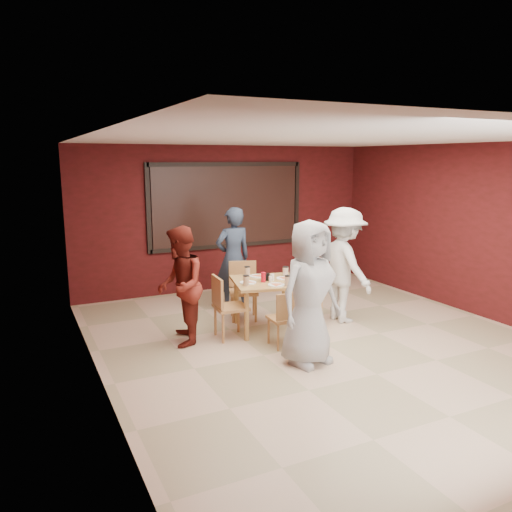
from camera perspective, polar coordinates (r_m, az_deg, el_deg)
name	(u,v)px	position (r m, az deg, el deg)	size (l,w,h in m)	color
floor	(325,344)	(7.14, 7.86, -9.90)	(7.00, 7.00, 0.00)	#CBAB8D
window_blinds	(228,205)	(9.76, -3.25, 5.79)	(3.00, 0.02, 1.50)	black
dining_table	(267,287)	(7.44, 1.21, -3.53)	(1.16, 1.16, 0.91)	#B07F48
chair_front	(286,316)	(6.82, 3.44, -6.86)	(0.40, 0.40, 0.79)	#AC8143
chair_back	(243,287)	(8.05, -1.47, -3.52)	(0.57, 0.57, 0.92)	#AC8143
chair_left	(226,304)	(7.14, -3.49, -5.44)	(0.47, 0.47, 0.92)	#AC8143
chair_right	(311,290)	(7.92, 6.33, -3.92)	(0.48, 0.48, 0.89)	#AC8143
diner_front	(309,293)	(6.21, 6.13, -4.22)	(0.89, 0.58, 1.82)	#A3A3A3
diner_back	(233,258)	(8.53, -2.63, -0.24)	(0.64, 0.42, 1.75)	#29354A
diner_left	(180,286)	(6.92, -8.65, -3.41)	(0.80, 0.63, 1.65)	maroon
diner_right	(344,265)	(7.93, 10.04, -1.04)	(1.17, 0.67, 1.81)	silver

